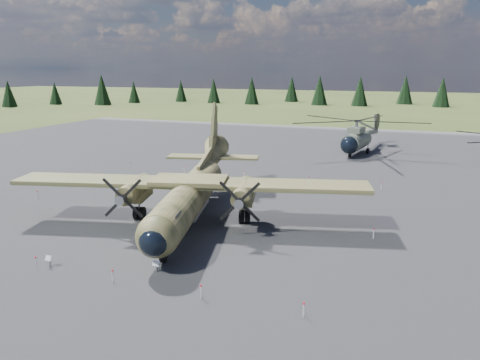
% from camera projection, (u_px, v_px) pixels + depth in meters
% --- Properties ---
extents(ground, '(500.00, 500.00, 0.00)m').
position_uv_depth(ground, '(183.00, 216.00, 41.98)').
color(ground, '#535C28').
rests_on(ground, ground).
extents(apron, '(120.00, 120.00, 0.04)m').
position_uv_depth(apron, '(225.00, 190.00, 51.10)').
color(apron, '#595A5E').
rests_on(apron, ground).
extents(transport_plane, '(29.84, 26.72, 9.89)m').
position_uv_depth(transport_plane, '(192.00, 188.00, 40.53)').
color(transport_plane, '#3F4123').
rests_on(transport_plane, ground).
extents(helicopter_near, '(23.79, 26.02, 5.35)m').
position_uv_depth(helicopter_near, '(357.00, 130.00, 71.42)').
color(helicopter_near, slate).
rests_on(helicopter_near, ground).
extents(info_placard_left, '(0.53, 0.25, 0.81)m').
position_uv_depth(info_placard_left, '(49.00, 259.00, 31.13)').
color(info_placard_left, gray).
rests_on(info_placard_left, ground).
extents(info_placard_right, '(0.53, 0.26, 0.80)m').
position_uv_depth(info_placard_right, '(156.00, 265.00, 30.32)').
color(info_placard_right, gray).
rests_on(info_placard_right, ground).
extents(barrier_fence, '(33.12, 29.62, 0.85)m').
position_uv_depth(barrier_fence, '(178.00, 210.00, 41.94)').
color(barrier_fence, silver).
rests_on(barrier_fence, ground).
extents(treeline, '(299.74, 305.23, 10.92)m').
position_uv_depth(treeline, '(224.00, 161.00, 42.21)').
color(treeline, black).
rests_on(treeline, ground).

